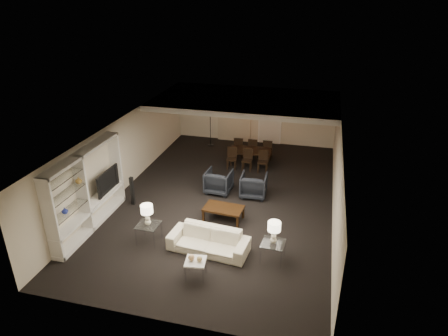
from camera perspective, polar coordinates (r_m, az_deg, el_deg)
name	(u,v)px	position (r m, az deg, el deg)	size (l,w,h in m)	color
floor	(224,198)	(13.30, 0.00, -4.31)	(11.00, 11.00, 0.00)	black
ceiling	(224,127)	(12.29, 0.00, 5.95)	(7.00, 11.00, 0.02)	silver
wall_back	(255,115)	(17.80, 4.39, 7.59)	(7.00, 0.02, 2.50)	beige
wall_front	(156,273)	(8.27, -9.71, -14.55)	(7.00, 0.02, 2.50)	beige
wall_left	(124,153)	(13.95, -14.08, 2.03)	(0.02, 11.00, 2.50)	beige
wall_right	(337,175)	(12.44, 15.83, -1.02)	(0.02, 11.00, 2.50)	beige
ceiling_soffit	(246,101)	(15.59, 3.21, 9.57)	(7.00, 4.00, 0.20)	silver
curtains	(234,115)	(17.91, 1.48, 7.59)	(1.50, 0.12, 2.40)	beige
door	(270,121)	(17.73, 6.59, 6.75)	(0.90, 0.05, 2.10)	silver
painting	(303,112)	(17.46, 11.26, 7.88)	(0.95, 0.04, 0.65)	#142D38
media_unit	(87,191)	(11.88, -18.92, -3.09)	(0.38, 3.40, 2.35)	white
pendant_light	(254,113)	(15.67, 4.25, 7.79)	(0.52, 0.52, 0.24)	#D8591E
sofa	(209,241)	(10.69, -2.22, -10.34)	(2.12, 0.83, 0.62)	beige
coffee_table	(224,213)	(12.04, -0.07, -6.52)	(1.16, 0.68, 0.42)	#301D0D
armchair_left	(219,181)	(13.53, -0.76, -1.91)	(0.84, 0.87, 0.79)	black
armchair_right	(254,185)	(13.30, 4.25, -2.48)	(0.84, 0.87, 0.79)	black
side_table_left	(149,233)	(11.24, -10.68, -9.11)	(0.58, 0.58, 0.54)	silver
side_table_right	(273,252)	(10.44, 6.97, -11.76)	(0.58, 0.58, 0.54)	silver
table_lamp_left	(147,215)	(10.94, -10.91, -6.62)	(0.33, 0.33, 0.60)	white
table_lamp_right	(274,233)	(10.11, 7.14, -9.14)	(0.33, 0.33, 0.60)	white
marble_table	(196,269)	(9.89, -4.05, -14.18)	(0.48, 0.48, 0.48)	white
gold_gourd_a	(191,257)	(9.72, -4.68, -12.61)	(0.16, 0.16, 0.16)	tan
gold_gourd_b	(199,259)	(9.67, -3.53, -12.85)	(0.14, 0.14, 0.14)	tan
television	(104,180)	(12.55, -16.71, -1.72)	(0.15, 1.17, 0.67)	black
vase_blue	(65,211)	(11.13, -21.80, -5.68)	(0.17, 0.17, 0.17)	#23319A
vase_amber	(79,180)	(11.45, -20.06, -1.66)	(0.18, 0.18, 0.19)	#B2873B
floor_speaker	(132,191)	(13.06, -12.97, -3.20)	(0.10, 0.10, 0.96)	black
dining_table	(250,157)	(15.78, 3.75, 1.60)	(1.60, 0.89, 0.56)	black
chair_nl	(232,158)	(15.25, 1.09, 1.37)	(0.39, 0.39, 0.84)	black
chair_nm	(247,160)	(15.14, 3.30, 1.15)	(0.39, 0.39, 0.84)	black
chair_nr	(263,162)	(15.05, 5.54, 0.92)	(0.39, 0.39, 0.84)	black
chair_fl	(239,146)	(16.43, 2.13, 3.10)	(0.39, 0.39, 0.84)	black
chair_fm	(253,148)	(16.32, 4.19, 2.90)	(0.39, 0.39, 0.84)	black
chair_fr	(268,149)	(16.24, 6.28, 2.70)	(0.39, 0.39, 0.84)	black
floor_lamp	(210,126)	(17.41, -1.96, 6.09)	(0.26, 0.26, 1.82)	black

